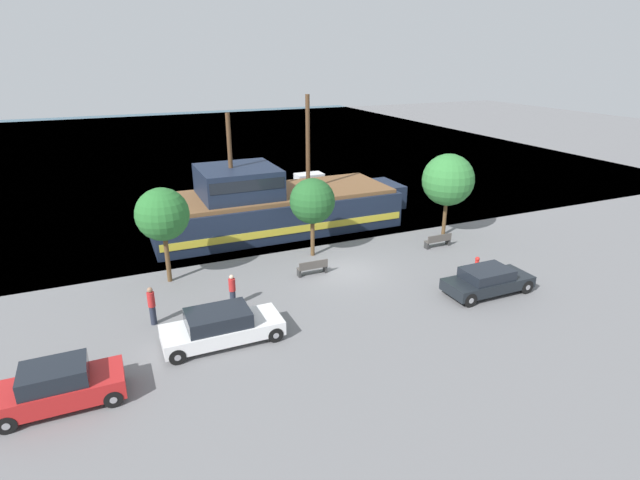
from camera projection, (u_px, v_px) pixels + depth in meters
ground_plane at (344, 270)px, 27.71m from camera, size 160.00×160.00×0.00m
water_surface at (196, 145)px, 65.42m from camera, size 80.00×80.00×0.00m
pirate_ship at (272, 206)px, 33.70m from camera, size 17.65×6.06×8.82m
moored_boat_dockside at (313, 185)px, 43.00m from camera, size 5.81×1.82×1.67m
parked_car_curb_front at (221, 327)px, 20.62m from camera, size 4.92×1.99×1.46m
parked_car_curb_mid at (59, 386)px, 16.86m from camera, size 4.05×1.81×1.57m
parked_car_curb_rear at (487, 281)px, 24.87m from camera, size 4.53×1.89×1.33m
fire_hydrant at (477, 263)px, 27.66m from camera, size 0.42×0.25×0.76m
bench_promenade_east at (438, 241)px, 30.85m from camera, size 1.72×0.45×0.85m
bench_promenade_west at (313, 267)px, 27.00m from camera, size 1.66×0.45×0.85m
pedestrian_walking_near at (152, 305)px, 21.91m from camera, size 0.32×0.32×1.80m
pedestrian_walking_far at (232, 290)px, 23.57m from camera, size 0.32×0.32×1.61m
tree_row_east at (162, 215)px, 25.12m from camera, size 2.70×2.70×5.06m
tree_row_mideast at (312, 201)px, 28.60m from camera, size 2.62×2.62×4.67m
tree_row_midwest at (448, 180)px, 31.80m from camera, size 3.31×3.31×5.39m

